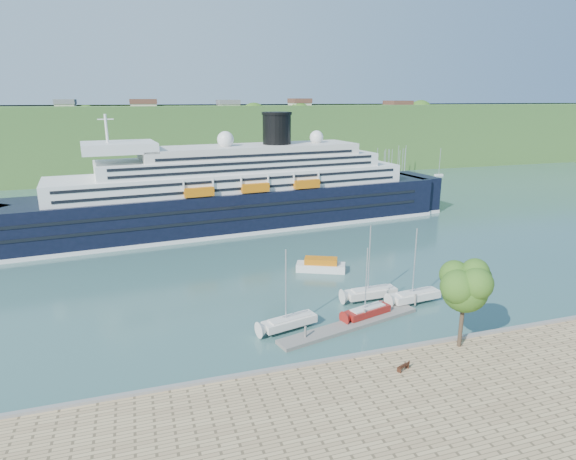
% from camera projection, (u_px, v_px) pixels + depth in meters
% --- Properties ---
extents(ground, '(400.00, 400.00, 0.00)m').
position_uv_depth(ground, '(391.00, 358.00, 50.94)').
color(ground, '#315754').
rests_on(ground, ground).
extents(far_hillside, '(400.00, 50.00, 24.00)m').
position_uv_depth(far_hillside, '(200.00, 138.00, 180.97)').
color(far_hillside, '#2D5622').
rests_on(far_hillside, ground).
extents(quay_coping, '(220.00, 0.50, 0.30)m').
position_uv_depth(quay_coping, '(393.00, 349.00, 50.45)').
color(quay_coping, slate).
rests_on(quay_coping, promenade).
extents(cruise_ship, '(107.38, 25.74, 23.89)m').
position_uv_depth(cruise_ship, '(227.00, 172.00, 98.72)').
color(cruise_ship, black).
rests_on(cruise_ship, ground).
extents(park_bench, '(1.58, 1.12, 0.94)m').
position_uv_depth(park_bench, '(403.00, 366.00, 46.68)').
color(park_bench, '#432013').
rests_on(park_bench, promenade).
extents(promenade_tree, '(6.36, 6.36, 10.54)m').
position_uv_depth(promenade_tree, '(464.00, 300.00, 50.01)').
color(promenade_tree, '#275616').
rests_on(promenade_tree, promenade).
extents(floating_pontoon, '(19.58, 7.08, 0.44)m').
position_uv_depth(floating_pontoon, '(350.00, 325.00, 57.82)').
color(floating_pontoon, gray).
rests_on(floating_pontoon, ground).
extents(sailboat_white_near, '(7.71, 3.75, 9.60)m').
position_uv_depth(sailboat_white_near, '(290.00, 292.00, 55.94)').
color(sailboat_white_near, silver).
rests_on(sailboat_white_near, ground).
extents(sailboat_red, '(7.11, 3.64, 8.84)m').
position_uv_depth(sailboat_red, '(369.00, 285.00, 59.00)').
color(sailboat_red, maroon).
rests_on(sailboat_red, ground).
extents(sailboat_white_far, '(7.87, 2.88, 9.95)m').
position_uv_depth(sailboat_white_far, '(417.00, 268.00, 63.31)').
color(sailboat_white_far, silver).
rests_on(sailboat_white_far, ground).
extents(tender_launch, '(8.18, 5.70, 2.15)m').
position_uv_depth(tender_launch, '(321.00, 265.00, 76.25)').
color(tender_launch, '#C9670B').
rests_on(tender_launch, ground).
extents(sailboat_extra, '(7.83, 2.35, 10.05)m').
position_uv_depth(sailboat_extra, '(373.00, 265.00, 64.30)').
color(sailboat_extra, silver).
rests_on(sailboat_extra, ground).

